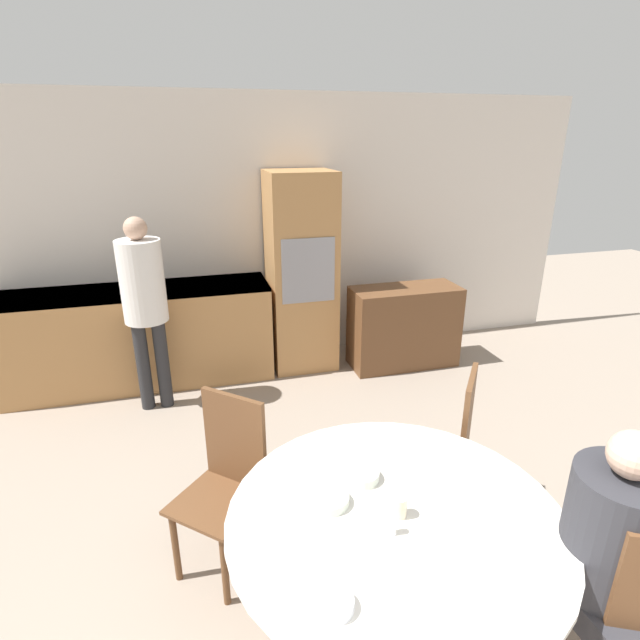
{
  "coord_description": "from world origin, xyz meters",
  "views": [
    {
      "loc": [
        -0.82,
        0.04,
        2.24
      ],
      "look_at": [
        -0.02,
        2.91,
        1.12
      ],
      "focal_mm": 28.0,
      "sensor_mm": 36.0,
      "label": 1
    }
  ],
  "objects_px": {
    "chair_far_left": "(227,476)",
    "chair_far_right": "(449,440)",
    "oven_unit": "(301,273)",
    "dining_table": "(393,551)",
    "bowl_far": "(329,500)",
    "person_standing": "(144,295)",
    "bowl_centre": "(334,604)",
    "sideboard": "(404,327)",
    "cup": "(399,507)",
    "person_seated": "(614,556)",
    "bowl_near": "(362,475)"
  },
  "relations": [
    {
      "from": "dining_table",
      "to": "bowl_far",
      "type": "relative_size",
      "value": 8.13
    },
    {
      "from": "bowl_centre",
      "to": "chair_far_left",
      "type": "bearing_deg",
      "value": 103.71
    },
    {
      "from": "chair_far_right",
      "to": "cup",
      "type": "distance_m",
      "value": 1.0
    },
    {
      "from": "cup",
      "to": "bowl_far",
      "type": "relative_size",
      "value": 0.54
    },
    {
      "from": "chair_far_left",
      "to": "bowl_centre",
      "type": "height_order",
      "value": "chair_far_left"
    },
    {
      "from": "bowl_near",
      "to": "bowl_far",
      "type": "bearing_deg",
      "value": -149.63
    },
    {
      "from": "sideboard",
      "to": "bowl_far",
      "type": "height_order",
      "value": "sideboard"
    },
    {
      "from": "person_standing",
      "to": "bowl_near",
      "type": "relative_size",
      "value": 10.4
    },
    {
      "from": "sideboard",
      "to": "bowl_centre",
      "type": "height_order",
      "value": "sideboard"
    },
    {
      "from": "sideboard",
      "to": "person_standing",
      "type": "xyz_separation_m",
      "value": [
        -2.4,
        -0.22,
        0.61
      ]
    },
    {
      "from": "oven_unit",
      "to": "chair_far_right",
      "type": "distance_m",
      "value": 2.43
    },
    {
      "from": "person_standing",
      "to": "bowl_centre",
      "type": "distance_m",
      "value": 3.0
    },
    {
      "from": "chair_far_right",
      "to": "bowl_centre",
      "type": "bearing_deg",
      "value": -7.13
    },
    {
      "from": "sideboard",
      "to": "cup",
      "type": "bearing_deg",
      "value": -115.25
    },
    {
      "from": "oven_unit",
      "to": "dining_table",
      "type": "xyz_separation_m",
      "value": [
        -0.34,
        -3.08,
        -0.39
      ]
    },
    {
      "from": "sideboard",
      "to": "dining_table",
      "type": "relative_size",
      "value": 0.77
    },
    {
      "from": "chair_far_left",
      "to": "chair_far_right",
      "type": "distance_m",
      "value": 1.29
    },
    {
      "from": "chair_far_right",
      "to": "person_seated",
      "type": "xyz_separation_m",
      "value": [
        0.07,
        -1.09,
        0.18
      ]
    },
    {
      "from": "bowl_far",
      "to": "person_standing",
      "type": "bearing_deg",
      "value": 108.97
    },
    {
      "from": "cup",
      "to": "bowl_far",
      "type": "distance_m",
      "value": 0.3
    },
    {
      "from": "person_seated",
      "to": "bowl_far",
      "type": "bearing_deg",
      "value": 151.81
    },
    {
      "from": "oven_unit",
      "to": "bowl_near",
      "type": "xyz_separation_m",
      "value": [
        -0.4,
        -2.83,
        -0.17
      ]
    },
    {
      "from": "sideboard",
      "to": "chair_far_left",
      "type": "height_order",
      "value": "chair_far_left"
    },
    {
      "from": "person_seated",
      "to": "cup",
      "type": "xyz_separation_m",
      "value": [
        -0.72,
        0.38,
        0.09
      ]
    },
    {
      "from": "sideboard",
      "to": "person_standing",
      "type": "bearing_deg",
      "value": -174.78
    },
    {
      "from": "chair_far_left",
      "to": "person_seated",
      "type": "relative_size",
      "value": 0.78
    },
    {
      "from": "bowl_near",
      "to": "sideboard",
      "type": "bearing_deg",
      "value": 61.35
    },
    {
      "from": "person_seated",
      "to": "bowl_near",
      "type": "xyz_separation_m",
      "value": [
        -0.79,
        0.63,
        0.06
      ]
    },
    {
      "from": "dining_table",
      "to": "cup",
      "type": "relative_size",
      "value": 14.94
    },
    {
      "from": "cup",
      "to": "bowl_far",
      "type": "bearing_deg",
      "value": 150.12
    },
    {
      "from": "chair_far_left",
      "to": "bowl_far",
      "type": "bearing_deg",
      "value": -13.59
    },
    {
      "from": "dining_table",
      "to": "bowl_near",
      "type": "relative_size",
      "value": 8.86
    },
    {
      "from": "oven_unit",
      "to": "person_seated",
      "type": "height_order",
      "value": "oven_unit"
    },
    {
      "from": "chair_far_left",
      "to": "person_standing",
      "type": "bearing_deg",
      "value": 146.89
    },
    {
      "from": "dining_table",
      "to": "chair_far_left",
      "type": "bearing_deg",
      "value": 131.06
    },
    {
      "from": "dining_table",
      "to": "person_standing",
      "type": "height_order",
      "value": "person_standing"
    },
    {
      "from": "oven_unit",
      "to": "person_seated",
      "type": "distance_m",
      "value": 3.5
    },
    {
      "from": "oven_unit",
      "to": "bowl_centre",
      "type": "relative_size",
      "value": 14.42
    },
    {
      "from": "oven_unit",
      "to": "person_standing",
      "type": "distance_m",
      "value": 1.51
    },
    {
      "from": "bowl_centre",
      "to": "dining_table",
      "type": "bearing_deg",
      "value": 42.92
    },
    {
      "from": "sideboard",
      "to": "chair_far_right",
      "type": "bearing_deg",
      "value": -107.79
    },
    {
      "from": "chair_far_left",
      "to": "person_standing",
      "type": "relative_size",
      "value": 0.6
    },
    {
      "from": "person_standing",
      "to": "chair_far_right",
      "type": "bearing_deg",
      "value": -46.89
    },
    {
      "from": "chair_far_right",
      "to": "dining_table",
      "type": "bearing_deg",
      "value": -5.75
    },
    {
      "from": "person_standing",
      "to": "bowl_far",
      "type": "relative_size",
      "value": 9.54
    },
    {
      "from": "dining_table",
      "to": "bowl_centre",
      "type": "height_order",
      "value": "bowl_centre"
    },
    {
      "from": "chair_far_right",
      "to": "person_seated",
      "type": "relative_size",
      "value": 0.78
    },
    {
      "from": "sideboard",
      "to": "bowl_far",
      "type": "bearing_deg",
      "value": -120.74
    },
    {
      "from": "oven_unit",
      "to": "bowl_centre",
      "type": "bearing_deg",
      "value": -101.76
    },
    {
      "from": "dining_table",
      "to": "cup",
      "type": "height_order",
      "value": "cup"
    }
  ]
}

